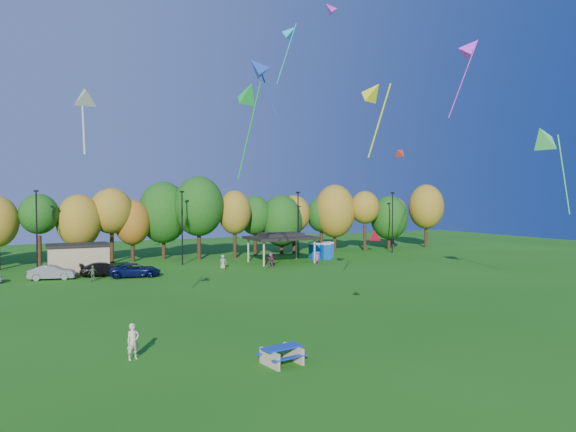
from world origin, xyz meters
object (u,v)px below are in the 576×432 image
picnic_table (282,354)px  car_d (104,269)px  porta_potties (323,251)px  car_c (135,270)px  car_b (52,272)px  kite_flyer (133,341)px

picnic_table → car_d: 34.51m
porta_potties → car_d: porta_potties is taller
porta_potties → picnic_table: bearing=-122.9°
porta_potties → car_d: 28.53m
porta_potties → car_d: (-28.37, -3.00, -0.38)m
picnic_table → car_c: bearing=83.3°
car_b → car_c: car_b is taller
car_d → kite_flyer: bearing=-179.6°
porta_potties → car_d: size_ratio=0.76×
picnic_table → kite_flyer: (-6.47, 4.03, 0.42)m
picnic_table → car_b: car_b is taller
porta_potties → car_b: porta_potties is taller
kite_flyer → car_b: bearing=78.6°
porta_potties → kite_flyer: porta_potties is taller
kite_flyer → car_b: size_ratio=0.42×
kite_flyer → car_c: kite_flyer is taller
porta_potties → kite_flyer: 45.11m
picnic_table → kite_flyer: 7.63m
picnic_table → car_b: (-9.34, 34.03, 0.22)m
porta_potties → car_c: (-25.56, -5.16, -0.38)m
porta_potties → kite_flyer: bearing=-132.6°
car_c → kite_flyer: bearing=179.4°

